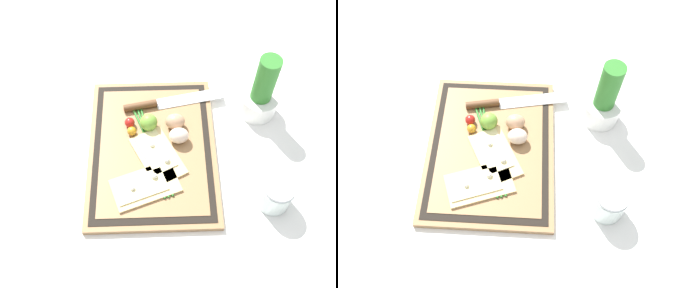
% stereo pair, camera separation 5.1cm
% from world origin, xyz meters
% --- Properties ---
extents(ground_plane, '(6.00, 6.00, 0.00)m').
position_xyz_m(ground_plane, '(0.00, 0.00, 0.00)').
color(ground_plane, white).
extents(cutting_board, '(0.48, 0.36, 0.02)m').
position_xyz_m(cutting_board, '(0.00, 0.00, 0.01)').
color(cutting_board, '#997047').
rests_on(cutting_board, ground_plane).
extents(pizza_slice_near, '(0.15, 0.20, 0.02)m').
position_xyz_m(pizza_slice_near, '(0.12, -0.02, 0.03)').
color(pizza_slice_near, '#DBBC7F').
rests_on(pizza_slice_near, cutting_board).
extents(pizza_slice_far, '(0.20, 0.16, 0.02)m').
position_xyz_m(pizza_slice_far, '(0.03, 0.01, 0.03)').
color(pizza_slice_far, '#DBBC7F').
rests_on(pizza_slice_far, cutting_board).
extents(knife, '(0.09, 0.31, 0.02)m').
position_xyz_m(knife, '(-0.15, 0.02, 0.03)').
color(knife, silver).
rests_on(knife, cutting_board).
extents(egg_brown, '(0.05, 0.06, 0.05)m').
position_xyz_m(egg_brown, '(-0.07, 0.07, 0.04)').
color(egg_brown, tan).
rests_on(egg_brown, cutting_board).
extents(egg_pink, '(0.05, 0.06, 0.05)m').
position_xyz_m(egg_pink, '(-0.02, 0.08, 0.04)').
color(egg_pink, beige).
rests_on(egg_pink, cutting_board).
extents(lime, '(0.05, 0.05, 0.05)m').
position_xyz_m(lime, '(-0.07, -0.01, 0.05)').
color(lime, '#70A838').
rests_on(lime, cutting_board).
extents(cherry_tomato_red, '(0.03, 0.03, 0.03)m').
position_xyz_m(cherry_tomato_red, '(-0.08, -0.06, 0.04)').
color(cherry_tomato_red, red).
rests_on(cherry_tomato_red, cutting_board).
extents(cherry_tomato_yellow, '(0.03, 0.03, 0.03)m').
position_xyz_m(cherry_tomato_yellow, '(-0.05, -0.06, 0.03)').
color(cherry_tomato_yellow, orange).
rests_on(cherry_tomato_yellow, cutting_board).
extents(scallion_bunch, '(0.29, 0.11, 0.01)m').
position_xyz_m(scallion_bunch, '(0.01, -0.00, 0.02)').
color(scallion_bunch, '#2D7528').
rests_on(scallion_bunch, cutting_board).
extents(herb_pot, '(0.11, 0.11, 0.22)m').
position_xyz_m(herb_pot, '(-0.14, 0.32, 0.07)').
color(herb_pot, white).
rests_on(herb_pot, ground_plane).
extents(sauce_jar, '(0.09, 0.09, 0.09)m').
position_xyz_m(sauce_jar, '(0.16, 0.31, 0.04)').
color(sauce_jar, silver).
rests_on(sauce_jar, ground_plane).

